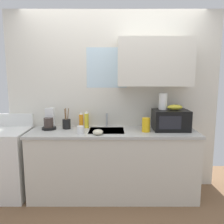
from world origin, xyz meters
name	(u,v)px	position (x,y,z in m)	size (l,w,h in m)	color
kitchen_wall_assembly	(120,94)	(0.11, 0.31, 1.36)	(2.97, 0.42, 2.50)	silver
counter_unit	(112,163)	(0.00, 0.00, 0.46)	(2.20, 0.63, 0.90)	silver
sink_faucet	(106,120)	(-0.09, 0.24, 1.00)	(0.03, 0.03, 0.19)	#B2B5BA
stove_range	(5,163)	(-1.44, 0.00, 0.46)	(0.60, 0.60, 1.08)	white
microwave	(169,120)	(0.76, 0.05, 1.04)	(0.46, 0.35, 0.27)	black
banana_bunch	(174,107)	(0.81, 0.05, 1.20)	(0.20, 0.11, 0.07)	gold
paper_towel_roll	(162,101)	(0.66, 0.10, 1.28)	(0.11, 0.11, 0.22)	white
coffee_maker	(48,121)	(-0.86, 0.11, 1.00)	(0.19, 0.21, 0.28)	black
dish_soap_bottle_yellow	(85,120)	(-0.37, 0.18, 1.01)	(0.06, 0.06, 0.23)	yellow
dish_soap_bottle_orange	(80,120)	(-0.45, 0.21, 1.00)	(0.06, 0.06, 0.22)	orange
cereal_canister	(145,125)	(0.42, -0.05, 0.99)	(0.10, 0.10, 0.18)	gold
mug_white	(80,130)	(-0.41, -0.14, 0.95)	(0.08, 0.08, 0.10)	white
utensil_crock	(65,124)	(-0.63, 0.12, 0.97)	(0.11, 0.11, 0.29)	black
small_bowl	(97,132)	(-0.19, -0.20, 0.93)	(0.13, 0.13, 0.07)	beige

